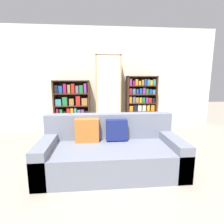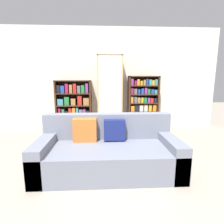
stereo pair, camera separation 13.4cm
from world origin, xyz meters
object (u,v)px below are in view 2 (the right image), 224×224
Objects in this scene: couch at (108,152)px; bookshelf_right at (143,103)px; display_cabinet at (110,94)px; bookshelf_left at (74,106)px; wine_bottle at (135,130)px.

bookshelf_right reaches higher than couch.
display_cabinet is at bearing -178.97° from bookshelf_right.
bookshelf_right is (0.89, 0.02, -0.27)m from display_cabinet.
couch is 2.46m from bookshelf_right.
bookshelf_left is 1.01m from display_cabinet.
bookshelf_right is 3.75× the size of wine_bottle.
couch is 1.04× the size of display_cabinet.
display_cabinet is at bearing 86.97° from couch.
couch is at bearing -114.66° from bookshelf_right.
bookshelf_left is 3.45× the size of wine_bottle.
bookshelf_left is 1.85m from bookshelf_right.
bookshelf_left is 1.74m from wine_bottle.
couch is 2.29m from display_cabinet.
display_cabinet is (0.95, -0.02, 0.33)m from bookshelf_left.
bookshelf_right is at bearing 0.00° from bookshelf_left.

